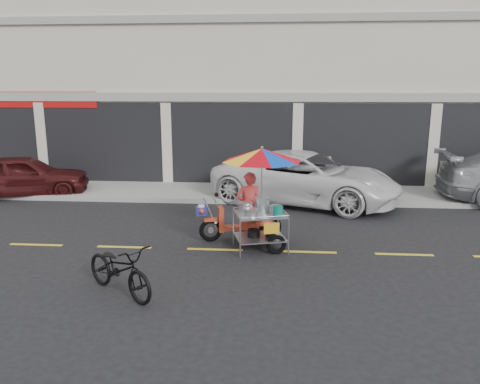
# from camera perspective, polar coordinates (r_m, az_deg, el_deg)

# --- Properties ---
(ground) EXTENTS (90.00, 90.00, 0.00)m
(ground) POSITION_cam_1_polar(r_m,az_deg,el_deg) (10.12, 8.30, -7.26)
(ground) COLOR black
(sidewalk) EXTENTS (45.00, 3.00, 0.15)m
(sidewalk) POSITION_cam_1_polar(r_m,az_deg,el_deg) (15.38, 7.00, -0.01)
(sidewalk) COLOR gray
(sidewalk) RESTS_ON ground
(shophouse_block) EXTENTS (36.00, 8.11, 10.40)m
(shophouse_block) POSITION_cam_1_polar(r_m,az_deg,el_deg) (20.41, 14.90, 14.54)
(shophouse_block) COLOR beige
(shophouse_block) RESTS_ON ground
(centerline) EXTENTS (42.00, 0.10, 0.01)m
(centerline) POSITION_cam_1_polar(r_m,az_deg,el_deg) (10.12, 8.30, -7.24)
(centerline) COLOR gold
(centerline) RESTS_ON ground
(maroon_sedan) EXTENTS (4.22, 2.65, 1.34)m
(maroon_sedan) POSITION_cam_1_polar(r_m,az_deg,el_deg) (16.41, -24.88, 1.82)
(maroon_sedan) COLOR #3A0F10
(maroon_sedan) RESTS_ON ground
(white_pickup) EXTENTS (6.10, 4.42, 1.54)m
(white_pickup) POSITION_cam_1_polar(r_m,az_deg,el_deg) (14.16, 8.03, 1.74)
(white_pickup) COLOR silver
(white_pickup) RESTS_ON ground
(near_bicycle) EXTENTS (1.73, 1.53, 0.91)m
(near_bicycle) POSITION_cam_1_polar(r_m,az_deg,el_deg) (8.19, -14.49, -9.06)
(near_bicycle) COLOR black
(near_bicycle) RESTS_ON ground
(food_vendor_rig) EXTENTS (2.54, 2.09, 2.24)m
(food_vendor_rig) POSITION_cam_1_polar(r_m,az_deg,el_deg) (10.09, 1.97, 1.10)
(food_vendor_rig) COLOR black
(food_vendor_rig) RESTS_ON ground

